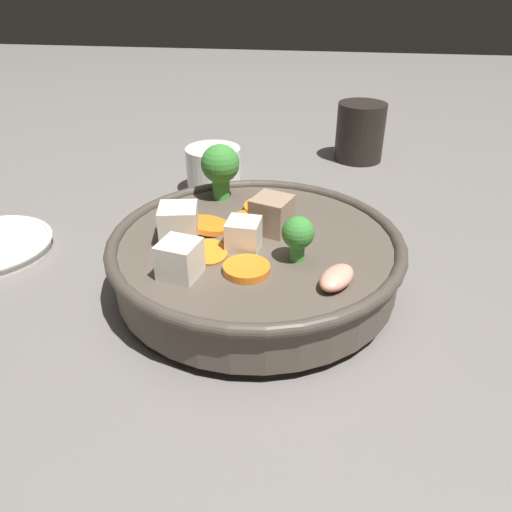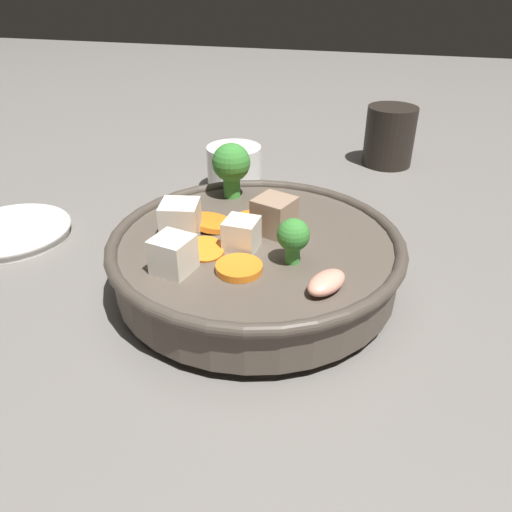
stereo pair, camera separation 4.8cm
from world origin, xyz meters
name	(u,v)px [view 2 (the right image)]	position (x,y,z in m)	size (l,w,h in m)	color
ground_plane	(256,287)	(0.00, 0.00, 0.00)	(3.00, 3.00, 0.00)	slate
stirfry_bowl	(255,253)	(0.00, 0.00, 0.04)	(0.28, 0.28, 0.11)	#51473D
side_saucer	(12,231)	(0.03, 0.31, 0.01)	(0.14, 0.14, 0.01)	white
tea_cup	(234,168)	(0.23, 0.09, 0.03)	(0.07, 0.07, 0.06)	white
dark_mug	(390,136)	(0.39, -0.11, 0.05)	(0.10, 0.08, 0.09)	black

